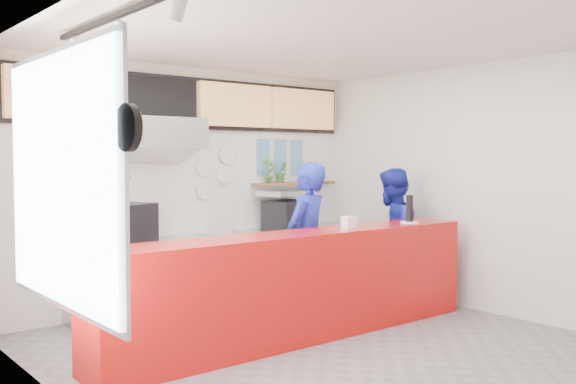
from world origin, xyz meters
TOP-DOWN VIEW (x-y plane):
  - floor at (0.00, 0.00)m, footprint 5.00×5.00m
  - ceiling at (0.00, 0.00)m, footprint 5.00×5.00m
  - wall_back at (0.00, 2.50)m, footprint 5.00×0.00m
  - wall_left at (-2.50, 0.00)m, footprint 0.00×5.00m
  - wall_right at (2.50, 0.00)m, footprint 0.00×5.00m
  - service_counter at (0.00, 0.40)m, footprint 4.50×0.60m
  - cream_band at (0.00, 2.49)m, footprint 5.00×0.02m
  - prep_bench at (-0.80, 2.20)m, footprint 1.80×0.60m
  - panini_oven at (-1.04, 2.20)m, footprint 0.65×0.65m
  - extraction_hood at (-0.80, 2.15)m, footprint 1.20×0.70m
  - hood_lip at (-0.80, 2.15)m, footprint 1.20×0.69m
  - right_bench at (1.50, 2.20)m, footprint 1.80×0.60m
  - espresso_machine at (1.30, 2.20)m, footprint 0.68×0.56m
  - espresso_tray at (1.30, 2.20)m, footprint 0.78×0.58m
  - herb_shelf at (1.60, 2.40)m, footprint 1.40×0.18m
  - menu_board_far_left at (-1.75, 2.38)m, footprint 1.10×0.10m
  - menu_board_mid_left at (-0.59, 2.38)m, footprint 1.10×0.10m
  - menu_board_mid_right at (0.57, 2.38)m, footprint 1.10×0.10m
  - menu_board_far_right at (1.73, 2.38)m, footprint 1.10×0.10m
  - soffit at (0.00, 2.46)m, footprint 4.80×0.04m
  - window_pane at (-2.47, 0.30)m, footprint 0.04×2.20m
  - window_frame at (-2.45, 0.30)m, footprint 0.03×2.30m
  - wall_clock_rim at (-2.46, -0.90)m, footprint 0.05×0.30m
  - wall_clock_face at (-2.43, -0.90)m, footprint 0.02×0.26m
  - track_rail at (-2.10, 0.00)m, footprint 0.05×2.40m
  - dec_plate_a at (0.15, 2.47)m, footprint 0.24×0.03m
  - dec_plate_b at (0.45, 2.47)m, footprint 0.24×0.03m
  - dec_plate_c at (0.15, 2.47)m, footprint 0.24×0.03m
  - dec_plate_d at (0.50, 2.47)m, footprint 0.24×0.03m
  - photo_frame_a at (1.10, 2.48)m, footprint 0.20×0.02m
  - photo_frame_b at (1.40, 2.48)m, footprint 0.20×0.02m
  - photo_frame_c at (1.70, 2.48)m, footprint 0.20×0.02m
  - photo_frame_d at (1.10, 2.48)m, footprint 0.20×0.02m
  - photo_frame_e at (1.40, 2.48)m, footprint 0.20×0.02m
  - photo_frame_f at (1.70, 2.48)m, footprint 0.20×0.02m
  - staff_center at (0.50, 0.85)m, footprint 0.77×0.65m
  - staff_right at (1.92, 0.86)m, footprint 1.04×0.94m
  - herb_a at (1.13, 2.40)m, footprint 0.19×0.13m
  - herb_b at (1.36, 2.40)m, footprint 0.18×0.15m
  - herb_c at (1.83, 2.40)m, footprint 0.32×0.29m
  - herb_d at (2.02, 2.40)m, footprint 0.19×0.18m
  - glass_vase at (-2.04, 0.39)m, footprint 0.20×0.20m
  - basil_vase at (-2.04, 0.39)m, footprint 0.42×0.38m
  - napkin_holder at (0.66, 0.35)m, footprint 0.16×0.11m
  - white_plate at (1.63, 0.32)m, footprint 0.28×0.28m
  - pepper_mill at (1.63, 0.32)m, footprint 0.09×0.09m

SIDE VIEW (x-z plane):
  - floor at x=0.00m, z-range 0.00..0.00m
  - prep_bench at x=-0.80m, z-range 0.00..0.90m
  - right_bench at x=1.50m, z-range 0.00..0.90m
  - service_counter at x=0.00m, z-range 0.00..1.10m
  - staff_right at x=1.92m, z-range 0.00..1.73m
  - staff_center at x=0.50m, z-range 0.00..1.81m
  - espresso_machine at x=1.30m, z-range 0.90..1.28m
  - white_plate at x=1.63m, z-range 1.10..1.12m
  - panini_oven at x=-1.04m, z-range 0.90..1.35m
  - napkin_holder at x=0.66m, z-range 1.10..1.23m
  - glass_vase at x=-2.04m, z-range 1.10..1.30m
  - pepper_mill at x=1.63m, z-range 1.12..1.43m
  - espresso_tray at x=1.30m, z-range 1.35..1.42m
  - dec_plate_c at x=0.15m, z-range 1.33..1.57m
  - wall_back at x=0.00m, z-range -1.00..4.00m
  - wall_left at x=-2.50m, z-range -1.00..4.00m
  - wall_right at x=2.50m, z-range -1.00..4.00m
  - herb_shelf at x=1.60m, z-range 1.48..1.52m
  - basil_vase at x=-2.04m, z-range 1.32..1.72m
  - dec_plate_b at x=0.45m, z-range 1.53..1.77m
  - herb_d at x=2.02m, z-range 1.52..1.79m
  - herb_c at x=1.83m, z-range 1.52..1.81m
  - herb_b at x=1.36m, z-range 1.52..1.81m
  - herb_a at x=1.13m, z-range 1.52..1.86m
  - window_pane at x=-2.47m, z-range 0.75..2.65m
  - window_frame at x=-2.45m, z-range 0.70..2.70m
  - dec_plate_a at x=0.15m, z-range 1.63..1.87m
  - photo_frame_d at x=1.10m, z-range 1.62..1.88m
  - photo_frame_e at x=1.40m, z-range 1.62..1.88m
  - photo_frame_f at x=1.70m, z-range 1.62..1.88m
  - dec_plate_d at x=0.50m, z-range 1.78..2.02m
  - hood_lip at x=-0.80m, z-range 1.79..2.11m
  - photo_frame_a at x=1.10m, z-range 1.88..2.12m
  - photo_frame_b at x=1.40m, z-range 1.88..2.12m
  - photo_frame_c at x=1.70m, z-range 1.88..2.12m
  - wall_clock_rim at x=-2.46m, z-range 1.90..2.20m
  - wall_clock_face at x=-2.43m, z-range 1.92..2.18m
  - extraction_hood at x=-0.80m, z-range 1.98..2.32m
  - menu_board_far_left at x=-1.75m, z-range 2.27..2.82m
  - menu_board_mid_left at x=-0.59m, z-range 2.27..2.82m
  - menu_board_mid_right at x=0.57m, z-range 2.27..2.82m
  - menu_board_far_right at x=1.73m, z-range 2.27..2.82m
  - soffit at x=0.00m, z-range 2.22..2.88m
  - cream_band at x=0.00m, z-range 2.20..3.00m
  - track_rail at x=-2.10m, z-range 2.92..2.96m
  - ceiling at x=0.00m, z-range 3.00..3.00m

